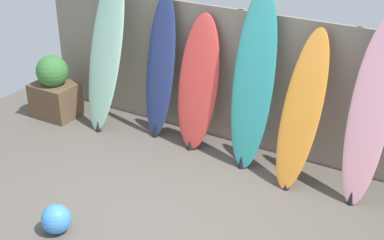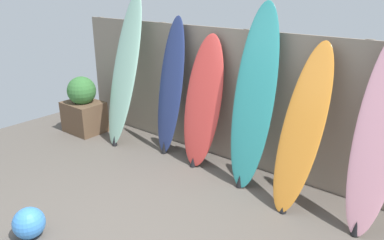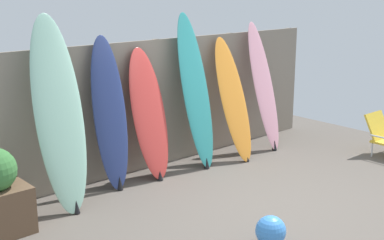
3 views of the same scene
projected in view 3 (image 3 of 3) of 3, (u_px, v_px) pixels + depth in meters
ground at (264, 206)px, 6.29m from camera, size 7.68×7.68×0.00m
fence_back at (158, 103)px, 7.53m from camera, size 6.08×0.11×1.80m
surfboard_seafoam_0 at (59, 115)px, 6.00m from camera, size 0.64×0.74×2.23m
surfboard_navy_1 at (110, 115)px, 6.65m from camera, size 0.48×0.44×1.93m
surfboard_red_2 at (149, 115)px, 7.04m from camera, size 0.58×0.54×1.74m
surfboard_teal_3 at (196, 92)px, 7.45m from camera, size 0.55×0.61×2.17m
surfboard_orange_4 at (233, 100)px, 7.85m from camera, size 0.50×0.74×1.78m
surfboard_pink_5 at (264, 87)px, 8.33m from camera, size 0.46×0.64×1.97m
beach_ball at (271, 231)px, 5.30m from camera, size 0.31×0.31×0.31m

